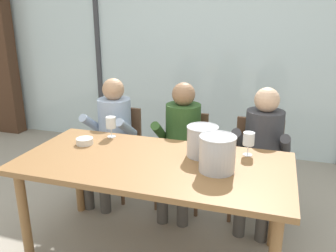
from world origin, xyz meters
TOP-DOWN VIEW (x-y plane):
  - ground at (0.00, 1.00)m, footprint 14.00×14.00m
  - window_glass_panel at (0.00, 2.24)m, footprint 7.12×0.03m
  - window_mullion_left at (-1.60, 2.22)m, footprint 0.06×0.06m
  - hillside_vineyard at (0.00, 5.67)m, footprint 13.12×2.40m
  - dining_table at (0.00, 0.00)m, footprint 1.92×0.92m
  - chair_near_curtain at (-0.70, 0.87)m, footprint 0.47×0.47m
  - chair_left_of_center at (-0.01, 0.87)m, footprint 0.45×0.45m
  - chair_center at (0.68, 0.87)m, footprint 0.44×0.44m
  - person_pale_blue_shirt at (-0.70, 0.73)m, footprint 0.48×0.62m
  - person_olive_shirt at (0.00, 0.73)m, footprint 0.48×0.62m
  - person_charcoal_jacket at (0.71, 0.73)m, footprint 0.49×0.63m
  - ice_bucket_primary at (0.31, 0.20)m, footprint 0.23×0.23m
  - ice_bucket_secondary at (0.46, -0.02)m, footprint 0.24×0.24m
  - tasting_bowl at (-0.63, 0.14)m, footprint 0.13×0.13m
  - wine_glass_by_left_taster at (0.63, 0.31)m, footprint 0.08×0.08m
  - wine_glass_near_bucket at (-0.51, 0.37)m, footprint 0.08×0.08m

SIDE VIEW (x-z plane):
  - ground at x=0.00m, z-range 0.00..0.00m
  - chair_near_curtain at x=-0.70m, z-range 0.07..0.93m
  - chair_left_of_center at x=-0.01m, z-range 0.07..0.93m
  - chair_center at x=0.68m, z-range 0.07..0.93m
  - person_pale_blue_shirt at x=-0.70m, z-range 0.08..1.26m
  - person_olive_shirt at x=0.00m, z-range 0.08..1.26m
  - person_charcoal_jacket at x=0.71m, z-range 0.08..1.26m
  - dining_table at x=0.00m, z-range 0.30..1.07m
  - tasting_bowl at x=-0.63m, z-range 0.77..0.82m
  - hillside_vineyard at x=0.00m, z-range 0.00..1.64m
  - ice_bucket_primary at x=0.31m, z-range 0.77..1.00m
  - wine_glass_by_left_taster at x=0.63m, z-range 0.80..0.97m
  - wine_glass_near_bucket at x=-0.51m, z-range 0.80..0.97m
  - ice_bucket_secondary at x=0.46m, z-range 0.77..1.01m
  - window_glass_panel at x=0.00m, z-range 0.00..2.60m
  - window_mullion_left at x=-1.60m, z-range 0.00..2.60m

